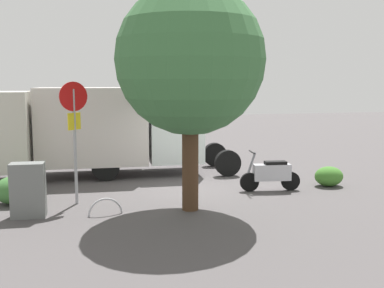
{
  "coord_description": "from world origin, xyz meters",
  "views": [
    {
      "loc": [
        3.41,
        12.73,
        3.2
      ],
      "look_at": [
        -0.1,
        -0.4,
        1.36
      ],
      "focal_mm": 42.84,
      "sensor_mm": 36.0,
      "label": 1
    }
  ],
  "objects_px": {
    "street_tree": "(190,61)",
    "stop_sign": "(74,123)",
    "utility_cabinet": "(28,190)",
    "box_truck_near": "(120,128)",
    "motorcycle": "(271,174)",
    "bike_rack_hoop": "(105,215)"
  },
  "relations": [
    {
      "from": "street_tree",
      "to": "stop_sign",
      "type": "bearing_deg",
      "value": -25.74
    },
    {
      "from": "street_tree",
      "to": "utility_cabinet",
      "type": "bearing_deg",
      "value": -5.74
    },
    {
      "from": "utility_cabinet",
      "to": "box_truck_near",
      "type": "bearing_deg",
      "value": -120.48
    },
    {
      "from": "utility_cabinet",
      "to": "stop_sign",
      "type": "bearing_deg",
      "value": -140.08
    },
    {
      "from": "box_truck_near",
      "to": "utility_cabinet",
      "type": "relative_size",
      "value": 5.28
    },
    {
      "from": "box_truck_near",
      "to": "motorcycle",
      "type": "relative_size",
      "value": 3.83
    },
    {
      "from": "stop_sign",
      "to": "utility_cabinet",
      "type": "height_order",
      "value": "stop_sign"
    },
    {
      "from": "bike_rack_hoop",
      "to": "box_truck_near",
      "type": "bearing_deg",
      "value": -100.55
    },
    {
      "from": "stop_sign",
      "to": "utility_cabinet",
      "type": "distance_m",
      "value": 2.09
    },
    {
      "from": "street_tree",
      "to": "utility_cabinet",
      "type": "xyz_separation_m",
      "value": [
        3.89,
        -0.39,
        -3.06
      ]
    },
    {
      "from": "stop_sign",
      "to": "utility_cabinet",
      "type": "xyz_separation_m",
      "value": [
        1.13,
        0.94,
        -1.49
      ]
    },
    {
      "from": "street_tree",
      "to": "motorcycle",
      "type": "bearing_deg",
      "value": -154.67
    },
    {
      "from": "motorcycle",
      "to": "street_tree",
      "type": "relative_size",
      "value": 0.32
    },
    {
      "from": "street_tree",
      "to": "utility_cabinet",
      "type": "distance_m",
      "value": 4.97
    },
    {
      "from": "box_truck_near",
      "to": "street_tree",
      "type": "height_order",
      "value": "street_tree"
    },
    {
      "from": "stop_sign",
      "to": "utility_cabinet",
      "type": "relative_size",
      "value": 2.46
    },
    {
      "from": "box_truck_near",
      "to": "street_tree",
      "type": "bearing_deg",
      "value": -72.05
    },
    {
      "from": "motorcycle",
      "to": "box_truck_near",
      "type": "bearing_deg",
      "value": -33.19
    },
    {
      "from": "stop_sign",
      "to": "bike_rack_hoop",
      "type": "relative_size",
      "value": 3.78
    },
    {
      "from": "box_truck_near",
      "to": "stop_sign",
      "type": "distance_m",
      "value": 3.96
    },
    {
      "from": "box_truck_near",
      "to": "motorcycle",
      "type": "distance_m",
      "value": 5.53
    },
    {
      "from": "bike_rack_hoop",
      "to": "street_tree",
      "type": "bearing_deg",
      "value": 177.7
    }
  ]
}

